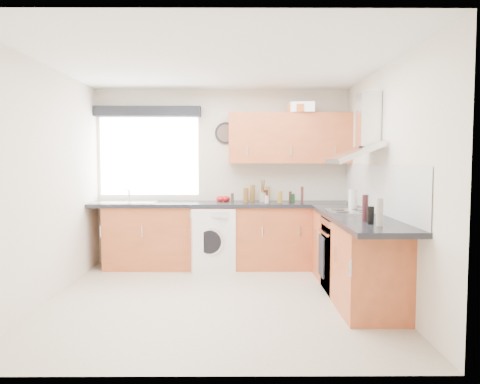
{
  "coord_description": "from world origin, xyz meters",
  "views": [
    {
      "loc": [
        0.22,
        -4.95,
        1.51
      ],
      "look_at": [
        0.25,
        0.85,
        1.1
      ],
      "focal_mm": 35.0,
      "sensor_mm": 36.0,
      "label": 1
    }
  ],
  "objects_px": {
    "oven": "(350,254)",
    "upper_cabinets": "(290,138)",
    "washing_machine": "(211,238)",
    "extractor_hood": "(361,136)"
  },
  "relations": [
    {
      "from": "extractor_hood",
      "to": "washing_machine",
      "type": "bearing_deg",
      "value": 147.85
    },
    {
      "from": "oven",
      "to": "upper_cabinets",
      "type": "bearing_deg",
      "value": 112.54
    },
    {
      "from": "washing_machine",
      "to": "oven",
      "type": "bearing_deg",
      "value": -46.7
    },
    {
      "from": "oven",
      "to": "extractor_hood",
      "type": "distance_m",
      "value": 1.35
    },
    {
      "from": "oven",
      "to": "washing_machine",
      "type": "xyz_separation_m",
      "value": [
        -1.65,
        1.1,
        -0.0
      ]
    },
    {
      "from": "washing_machine",
      "to": "extractor_hood",
      "type": "bearing_deg",
      "value": -45.16
    },
    {
      "from": "oven",
      "to": "upper_cabinets",
      "type": "relative_size",
      "value": 0.5
    },
    {
      "from": "oven",
      "to": "washing_machine",
      "type": "distance_m",
      "value": 1.98
    },
    {
      "from": "oven",
      "to": "washing_machine",
      "type": "height_order",
      "value": "oven"
    },
    {
      "from": "oven",
      "to": "extractor_hood",
      "type": "height_order",
      "value": "extractor_hood"
    }
  ]
}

